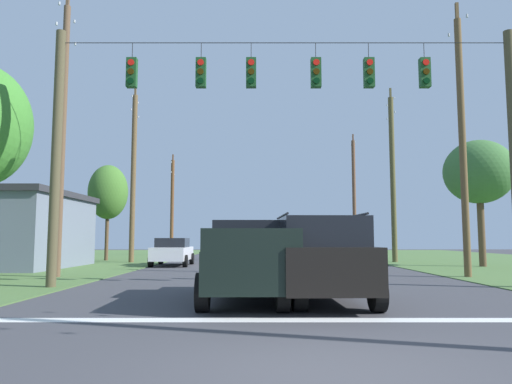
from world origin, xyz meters
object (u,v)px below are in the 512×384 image
(tree_roadside_far_right, at_px, (109,192))
(utility_pole_near_left, at_px, (355,196))
(suv_black, at_px, (318,257))
(overhead_signal_span, at_px, (285,135))
(distant_car_oncoming, at_px, (307,249))
(utility_pole_distant_right, at_px, (134,174))
(tree_roadside_right, at_px, (480,172))
(utility_pole_far_right, at_px, (394,175))
(pickup_truck, at_px, (251,260))
(distant_car_crossing_white, at_px, (173,251))
(utility_pole_mid_right, at_px, (463,140))
(utility_pole_distant_left, at_px, (173,205))
(utility_pole_far_left, at_px, (63,129))

(tree_roadside_far_right, bearing_deg, utility_pole_near_left, 26.00)
(suv_black, bearing_deg, overhead_signal_span, 99.99)
(distant_car_oncoming, xyz_separation_m, utility_pole_distant_right, (-11.07, -1.89, 4.76))
(suv_black, xyz_separation_m, tree_roadside_right, (10.50, 13.83, 3.97))
(overhead_signal_span, distance_m, distant_car_oncoming, 17.52)
(overhead_signal_span, relative_size, utility_pole_near_left, 1.37)
(utility_pole_far_right, bearing_deg, suv_black, -111.31)
(pickup_truck, xyz_separation_m, tree_roadside_right, (12.10, 13.40, 4.06))
(pickup_truck, height_order, suv_black, suv_black)
(distant_car_crossing_white, relative_size, distant_car_oncoming, 0.97)
(utility_pole_far_right, relative_size, utility_pole_near_left, 1.05)
(pickup_truck, relative_size, utility_pole_distant_right, 0.49)
(overhead_signal_span, bearing_deg, utility_pole_near_left, 73.95)
(utility_pole_far_right, bearing_deg, overhead_signal_span, -116.98)
(suv_black, height_order, utility_pole_mid_right, utility_pole_mid_right)
(pickup_truck, relative_size, suv_black, 1.12)
(suv_black, relative_size, utility_pole_far_right, 0.43)
(overhead_signal_span, xyz_separation_m, tree_roadside_far_right, (-10.98, 17.55, -0.11))
(suv_black, distance_m, utility_pole_distant_right, 20.91)
(utility_pole_distant_left, bearing_deg, pickup_truck, -76.46)
(pickup_truck, distance_m, utility_pole_distant_right, 19.89)
(utility_pole_mid_right, bearing_deg, utility_pole_distant_left, 123.15)
(distant_car_oncoming, height_order, tree_roadside_right, tree_roadside_right)
(utility_pole_near_left, bearing_deg, utility_pole_far_right, -89.28)
(pickup_truck, xyz_separation_m, distant_car_crossing_white, (-4.48, 14.62, -0.18))
(overhead_signal_span, bearing_deg, pickup_truck, -110.41)
(pickup_truck, bearing_deg, utility_pole_distant_right, 113.09)
(utility_pole_near_left, bearing_deg, tree_roadside_far_right, -154.00)
(pickup_truck, distance_m, utility_pole_far_left, 11.10)
(overhead_signal_span, height_order, utility_pole_distant_right, utility_pole_distant_right)
(overhead_signal_span, distance_m, tree_roadside_far_right, 20.70)
(overhead_signal_span, height_order, tree_roadside_far_right, overhead_signal_span)
(overhead_signal_span, bearing_deg, utility_pole_distant_left, 106.82)
(utility_pole_distant_left, distance_m, tree_roadside_right, 26.05)
(utility_pole_far_right, bearing_deg, utility_pole_near_left, 90.72)
(overhead_signal_span, distance_m, tree_roadside_right, 15.33)
(distant_car_crossing_white, height_order, utility_pole_far_left, utility_pole_far_left)
(utility_pole_far_right, distance_m, tree_roadside_right, 5.76)
(pickup_truck, distance_m, distant_car_oncoming, 20.00)
(distant_car_oncoming, bearing_deg, suv_black, -95.32)
(utility_pole_mid_right, distance_m, utility_pole_near_left, 22.80)
(distant_car_oncoming, bearing_deg, utility_pole_near_left, 61.81)
(overhead_signal_span, relative_size, suv_black, 3.02)
(utility_pole_distant_left, bearing_deg, distant_car_crossing_white, -79.75)
(tree_roadside_far_right, bearing_deg, tree_roadside_right, -17.48)
(utility_pole_distant_left, bearing_deg, utility_pole_far_right, -37.69)
(distant_car_crossing_white, xyz_separation_m, utility_pole_distant_right, (-3.11, 3.18, 4.76))
(overhead_signal_span, height_order, utility_pole_far_right, utility_pole_far_right)
(utility_pole_far_left, relative_size, tree_roadside_right, 1.69)
(utility_pole_near_left, bearing_deg, overhead_signal_span, -106.05)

